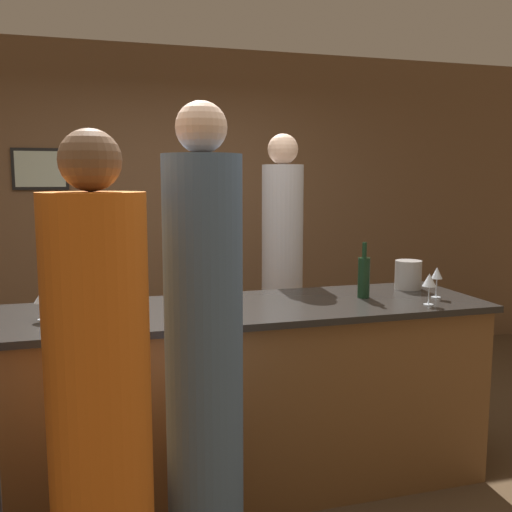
% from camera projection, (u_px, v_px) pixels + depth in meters
% --- Properties ---
extents(ground_plane, '(14.00, 14.00, 0.00)m').
position_uv_depth(ground_plane, '(215.00, 488.00, 3.10)').
color(ground_plane, '#4C3823').
extents(back_wall, '(8.00, 0.08, 2.80)m').
position_uv_depth(back_wall, '(162.00, 210.00, 5.02)').
color(back_wall, brown).
rests_on(back_wall, ground_plane).
extents(bar_counter, '(2.97, 0.78, 1.00)m').
position_uv_depth(bar_counter, '(214.00, 399.00, 3.04)').
color(bar_counter, brown).
rests_on(bar_counter, ground_plane).
extents(bartender, '(0.28, 0.28, 1.97)m').
position_uv_depth(bartender, '(282.00, 286.00, 3.92)').
color(bartender, '#B2B2B7').
rests_on(bartender, ground_plane).
extents(guest_0, '(0.36, 0.36, 1.83)m').
position_uv_depth(guest_0, '(100.00, 415.00, 1.99)').
color(guest_0, orange).
rests_on(guest_0, ground_plane).
extents(guest_2, '(0.30, 0.30, 1.95)m').
position_uv_depth(guest_2, '(204.00, 372.00, 2.22)').
color(guest_2, '#4C6B93').
rests_on(guest_2, ground_plane).
extents(wine_bottle_0, '(0.07, 0.07, 0.32)m').
position_uv_depth(wine_bottle_0, '(364.00, 276.00, 3.21)').
color(wine_bottle_0, black).
rests_on(wine_bottle_0, bar_counter).
extents(ice_bucket, '(0.16, 0.16, 0.17)m').
position_uv_depth(ice_bucket, '(408.00, 275.00, 3.47)').
color(ice_bucket, '#9E9993').
rests_on(ice_bucket, bar_counter).
extents(wine_glass_0, '(0.06, 0.06, 0.17)m').
position_uv_depth(wine_glass_0, '(437.00, 274.00, 3.20)').
color(wine_glass_0, silver).
rests_on(wine_glass_0, bar_counter).
extents(wine_glass_1, '(0.07, 0.07, 0.17)m').
position_uv_depth(wine_glass_1, '(88.00, 294.00, 2.71)').
color(wine_glass_1, silver).
rests_on(wine_glass_1, bar_counter).
extents(wine_glass_2, '(0.07, 0.07, 0.17)m').
position_uv_depth(wine_glass_2, '(429.00, 281.00, 3.02)').
color(wine_glass_2, silver).
rests_on(wine_glass_2, bar_counter).
extents(wine_glass_3, '(0.08, 0.08, 0.14)m').
position_uv_depth(wine_glass_3, '(42.00, 297.00, 2.69)').
color(wine_glass_3, silver).
rests_on(wine_glass_3, bar_counter).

